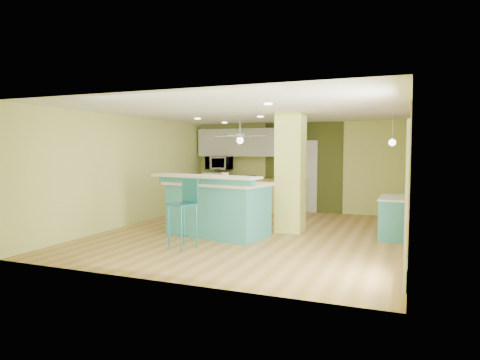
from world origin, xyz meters
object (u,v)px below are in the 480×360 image
at_px(peninsula, 217,207).
at_px(side_counter, 393,217).
at_px(canister, 225,177).
at_px(bar_stool, 186,202).
at_px(fruit_bowl, 252,177).

bearing_deg(peninsula, side_counter, 30.17).
distance_m(peninsula, canister, 0.67).
distance_m(bar_stool, canister, 1.55).
xyz_separation_m(bar_stool, side_counter, (3.36, 2.39, -0.42)).
xyz_separation_m(peninsula, bar_stool, (-0.05, -1.20, 0.24)).
xyz_separation_m(fruit_bowl, canister, (0.62, -3.30, 0.20)).
distance_m(peninsula, side_counter, 3.52).
relative_size(peninsula, side_counter, 1.91).
bearing_deg(fruit_bowl, canister, -79.32).
distance_m(peninsula, fruit_bowl, 3.67).
relative_size(side_counter, canister, 6.99).
bearing_deg(peninsula, bar_stool, -82.23).
bearing_deg(canister, fruit_bowl, 100.68).
bearing_deg(canister, peninsula, -96.37).
distance_m(fruit_bowl, canister, 3.36).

